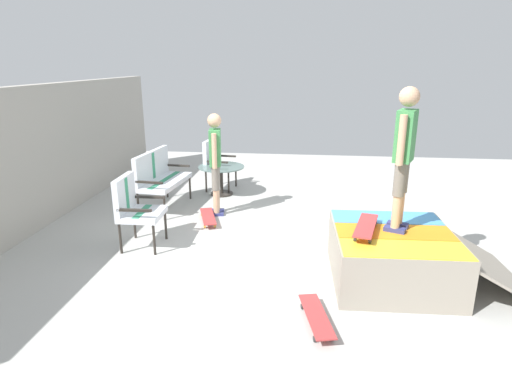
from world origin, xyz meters
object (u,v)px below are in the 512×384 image
skate_ramp (395,256)px  person_watching (215,157)px  patio_bench (159,174)px  skateboard_on_ramp (366,226)px  person_skater (404,150)px  patio_chair_near_house (216,160)px  skateboard_spare (316,316)px  patio_table (221,174)px  skateboard_by_bench (208,217)px  patio_chair_by_wall (134,205)px

skate_ramp → person_watching: person_watching is taller
patio_bench → skateboard_on_ramp: (-2.37, -3.28, 0.09)m
skate_ramp → person_skater: 1.27m
patio_chair_near_house → skateboard_spare: size_ratio=1.24×
skate_ramp → patio_table: 4.18m
skate_ramp → skateboard_by_bench: bearing=57.7°
skateboard_spare → skateboard_on_ramp: bearing=-31.0°
skate_ramp → patio_chair_by_wall: size_ratio=2.19×
skate_ramp → patio_chair_by_wall: bearing=79.9°
skateboard_by_bench → skateboard_spare: 3.18m
skate_ramp → skateboard_on_ramp: 0.55m
skateboard_by_bench → skateboard_on_ramp: skateboard_on_ramp is taller
skate_ramp → patio_table: (3.18, 2.71, 0.09)m
patio_chair_near_house → person_skater: 4.62m
skateboard_by_bench → skateboard_on_ramp: (-1.75, -2.27, 0.63)m
skate_ramp → patio_chair_near_house: (3.54, 2.89, 0.30)m
skate_ramp → patio_chair_near_house: size_ratio=2.19×
skateboard_spare → patio_chair_by_wall: bearing=57.0°
skate_ramp → patio_bench: patio_bench is taller
person_skater → patio_chair_by_wall: bearing=81.1°
patio_chair_near_house → skate_ramp: bearing=-140.8°
person_skater → skateboard_on_ramp: person_skater is taller
patio_table → skateboard_on_ramp: (-3.27, -2.33, 0.31)m
patio_table → skateboard_by_bench: (-1.52, -0.06, -0.32)m
person_watching → skateboard_on_ramp: 3.09m
patio_chair_near_house → person_watching: bearing=-168.0°
person_skater → patio_chair_near_house: bearing=39.8°
patio_bench → person_watching: (-0.22, -1.08, 0.39)m
person_watching → skateboard_spare: size_ratio=2.09×
patio_bench → skateboard_spare: bearing=-140.5°
patio_chair_by_wall → person_skater: person_skater is taller
skate_ramp → skateboard_on_ramp: (-0.09, 0.37, 0.40)m
patio_table → person_skater: size_ratio=0.55×
skateboard_by_bench → skateboard_spare: same height
patio_chair_by_wall → patio_table: (2.57, -0.73, -0.21)m
skateboard_on_ramp → patio_chair_by_wall: bearing=77.2°
skateboard_by_bench → skateboard_spare: size_ratio=1.00×
patio_table → patio_bench: bearing=133.7°
skateboard_spare → skateboard_on_ramp: (0.93, -0.56, 0.63)m
patio_bench → patio_chair_near_house: size_ratio=1.27×
skate_ramp → skateboard_by_bench: skate_ramp is taller
patio_chair_by_wall → person_watching: bearing=-30.9°
skateboard_on_ramp → person_skater: bearing=-66.5°
person_skater → skateboard_spare: (-1.09, 0.93, -1.49)m
skate_ramp → person_skater: person_skater is taller
patio_chair_by_wall → skateboard_by_bench: patio_chair_by_wall is taller
patio_chair_near_house → skateboard_spare: patio_chair_near_house is taller
patio_chair_near_house → patio_table: (-0.36, -0.19, -0.21)m
skateboard_by_bench → patio_chair_by_wall: bearing=143.0°
patio_bench → skateboard_by_bench: patio_bench is taller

